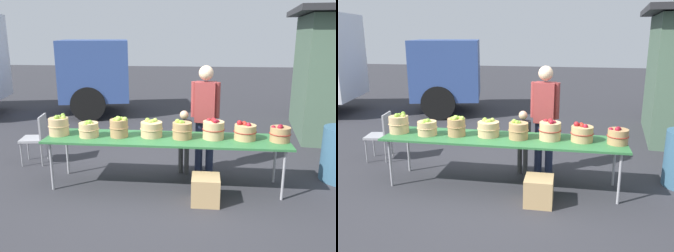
% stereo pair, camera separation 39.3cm
% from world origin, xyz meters
% --- Properties ---
extents(ground_plane, '(40.00, 40.00, 0.00)m').
position_xyz_m(ground_plane, '(0.00, 0.00, 0.00)').
color(ground_plane, '#2D2D33').
extents(market_table, '(3.50, 0.76, 0.75)m').
position_xyz_m(market_table, '(0.00, 0.00, 0.72)').
color(market_table, '#2D6B38').
rests_on(market_table, ground).
extents(apple_basket_green_0, '(0.31, 0.31, 0.31)m').
position_xyz_m(apple_basket_green_0, '(-1.60, 0.00, 0.89)').
color(apple_basket_green_0, tan).
rests_on(apple_basket_green_0, market_table).
extents(apple_basket_green_1, '(0.30, 0.30, 0.26)m').
position_xyz_m(apple_basket_green_1, '(-1.13, -0.05, 0.87)').
color(apple_basket_green_1, tan).
rests_on(apple_basket_green_1, market_table).
extents(apple_basket_green_2, '(0.28, 0.28, 0.31)m').
position_xyz_m(apple_basket_green_2, '(-0.69, -0.01, 0.90)').
color(apple_basket_green_2, '#A87F51').
rests_on(apple_basket_green_2, market_table).
extents(apple_basket_green_3, '(0.34, 0.34, 0.27)m').
position_xyz_m(apple_basket_green_3, '(-0.22, 0.06, 0.87)').
color(apple_basket_green_3, tan).
rests_on(apple_basket_green_3, market_table).
extents(apple_basket_green_4, '(0.30, 0.30, 0.28)m').
position_xyz_m(apple_basket_green_4, '(0.23, 0.01, 0.88)').
color(apple_basket_green_4, '#A87F51').
rests_on(apple_basket_green_4, market_table).
extents(apple_basket_red_0, '(0.32, 0.32, 0.31)m').
position_xyz_m(apple_basket_red_0, '(0.68, 0.05, 0.89)').
color(apple_basket_red_0, tan).
rests_on(apple_basket_red_0, market_table).
extents(apple_basket_red_1, '(0.32, 0.32, 0.28)m').
position_xyz_m(apple_basket_red_1, '(1.13, 0.04, 0.87)').
color(apple_basket_red_1, tan).
rests_on(apple_basket_red_1, market_table).
extents(apple_basket_red_2, '(0.30, 0.30, 0.25)m').
position_xyz_m(apple_basket_red_2, '(1.61, 0.00, 0.86)').
color(apple_basket_red_2, '#A87F51').
rests_on(apple_basket_red_2, market_table).
extents(vendor_adult, '(0.46, 0.27, 1.74)m').
position_xyz_m(vendor_adult, '(0.56, 0.64, 1.02)').
color(vendor_adult, '#262D4C').
rests_on(vendor_adult, ground).
extents(child_customer, '(0.26, 0.20, 1.05)m').
position_xyz_m(child_customer, '(0.23, 0.51, 0.62)').
color(child_customer, '#3F3F3F').
rests_on(child_customer, ground).
extents(folding_chair, '(0.46, 0.46, 0.86)m').
position_xyz_m(folding_chair, '(-2.33, 0.74, 0.51)').
color(folding_chair, '#99999E').
rests_on(folding_chair, ground).
extents(produce_crate, '(0.38, 0.38, 0.38)m').
position_xyz_m(produce_crate, '(0.59, -0.49, 0.19)').
color(produce_crate, tan).
rests_on(produce_crate, ground).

